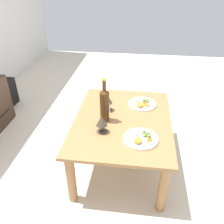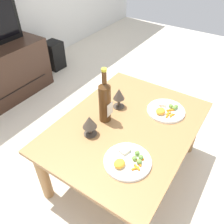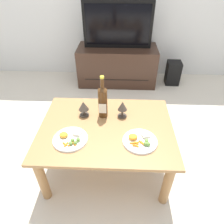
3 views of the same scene
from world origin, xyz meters
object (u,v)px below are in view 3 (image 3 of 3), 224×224
(tv_screen, at_px, (118,25))
(goblet_right, at_px, (122,107))
(wine_bottle, at_px, (103,101))
(dinner_plate_left, at_px, (70,139))
(dinner_plate_right, at_px, (140,141))
(tv_stand, at_px, (117,65))
(floor_speaker, at_px, (173,73))
(dining_table, at_px, (106,134))
(goblet_left, at_px, (84,106))

(tv_screen, relative_size, goblet_right, 6.18)
(goblet_right, bearing_deg, wine_bottle, 179.25)
(dinner_plate_left, height_order, dinner_plate_right, dinner_plate_right)
(tv_stand, bearing_deg, dinner_plate_left, -100.09)
(tv_stand, height_order, floor_speaker, tv_stand)
(goblet_right, bearing_deg, floor_speaker, 61.98)
(dining_table, relative_size, dinner_plate_right, 4.15)
(wine_bottle, bearing_deg, tv_stand, 86.45)
(tv_screen, relative_size, dinner_plate_right, 3.58)
(tv_stand, distance_m, goblet_left, 1.50)
(wine_bottle, xyz_separation_m, dinner_plate_left, (-0.22, -0.30, -0.14))
(floor_speaker, bearing_deg, dining_table, -117.49)
(goblet_right, bearing_deg, goblet_left, -180.00)
(dining_table, height_order, dinner_plate_right, dinner_plate_right)
(tv_screen, distance_m, floor_speaker, 1.07)
(tv_screen, bearing_deg, dinner_plate_left, -100.11)
(floor_speaker, height_order, wine_bottle, wine_bottle)
(tv_stand, xyz_separation_m, tv_screen, (0.00, -0.00, 0.57))
(wine_bottle, bearing_deg, floor_speaker, 57.16)
(goblet_left, distance_m, goblet_right, 0.32)
(floor_speaker, distance_m, goblet_left, 1.85)
(dining_table, distance_m, dinner_plate_left, 0.31)
(goblet_right, bearing_deg, tv_stand, 92.83)
(wine_bottle, bearing_deg, goblet_right, -0.75)
(dinner_plate_right, bearing_deg, dinner_plate_left, -179.93)
(tv_stand, bearing_deg, dinner_plate_right, -83.44)
(tv_screen, height_order, goblet_right, tv_screen)
(dining_table, height_order, wine_bottle, wine_bottle)
(tv_stand, bearing_deg, wine_bottle, -93.55)
(floor_speaker, bearing_deg, dinner_plate_left, -121.56)
(goblet_right, xyz_separation_m, dinner_plate_left, (-0.38, -0.30, -0.09))
(wine_bottle, xyz_separation_m, dinner_plate_right, (0.29, -0.30, -0.14))
(dining_table, distance_m, floor_speaker, 1.83)
(tv_screen, distance_m, dinner_plate_right, 1.79)
(tv_screen, bearing_deg, goblet_left, -99.84)
(tv_stand, distance_m, floor_speaker, 0.84)
(tv_screen, xyz_separation_m, floor_speaker, (0.84, -0.01, -0.67))
(floor_speaker, height_order, dinner_plate_left, dinner_plate_left)
(goblet_right, relative_size, dinner_plate_right, 0.58)
(floor_speaker, bearing_deg, tv_stand, -179.00)
(wine_bottle, relative_size, dinner_plate_right, 1.45)
(dining_table, xyz_separation_m, tv_screen, (0.05, 1.59, 0.45))
(tv_stand, relative_size, goblet_right, 7.55)
(tv_screen, bearing_deg, dinner_plate_right, -83.43)
(floor_speaker, relative_size, goblet_right, 2.31)
(floor_speaker, bearing_deg, wine_bottle, -120.90)
(tv_screen, height_order, wine_bottle, tv_screen)
(floor_speaker, relative_size, wine_bottle, 0.92)
(goblet_left, bearing_deg, goblet_right, 0.00)
(wine_bottle, distance_m, goblet_left, 0.17)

